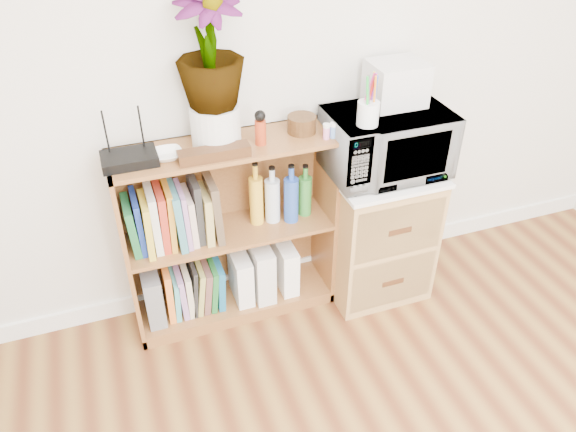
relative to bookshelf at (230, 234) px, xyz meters
name	(u,v)px	position (x,y,z in m)	size (l,w,h in m)	color
skirting_board	(289,268)	(0.35, 0.14, -0.42)	(4.00, 0.02, 0.10)	white
bookshelf	(230,234)	(0.00, 0.00, 0.00)	(1.00, 0.30, 0.95)	brown
wicker_unit	(375,232)	(0.75, -0.08, -0.12)	(0.50, 0.45, 0.70)	#9E7542
microwave	(386,143)	(0.75, -0.08, 0.40)	(0.55, 0.37, 0.31)	silver
pen_cup	(368,113)	(0.60, -0.16, 0.60)	(0.09, 0.09, 0.10)	white
small_appliance	(396,83)	(0.81, -0.01, 0.65)	(0.25, 0.21, 0.20)	silver
router	(129,159)	(-0.40, -0.02, 0.50)	(0.22, 0.15, 0.04)	black
white_bowl	(167,155)	(-0.25, -0.03, 0.49)	(0.13, 0.13, 0.03)	white
plant_pot	(216,125)	(-0.02, 0.02, 0.57)	(0.21, 0.21, 0.18)	silver
potted_plant	(209,47)	(-0.02, 0.02, 0.90)	(0.27, 0.27, 0.49)	#2F6E2C
trinket_box	(214,154)	(-0.06, -0.10, 0.50)	(0.30, 0.07, 0.05)	#391F0F
kokeshi_doll	(260,132)	(0.15, -0.04, 0.53)	(0.05, 0.05, 0.11)	#A23013
wooden_bowl	(302,124)	(0.36, 0.01, 0.51)	(0.13, 0.13, 0.08)	#331F0E
paint_jars	(333,132)	(0.47, -0.09, 0.50)	(0.11, 0.04, 0.06)	pink
file_box	(152,294)	(-0.41, 0.00, -0.27)	(0.08, 0.22, 0.28)	slate
magazine_holder_left	(241,276)	(0.04, -0.01, -0.27)	(0.08, 0.21, 0.27)	white
magazine_holder_mid	(260,269)	(0.14, -0.01, -0.25)	(0.10, 0.24, 0.31)	silver
magazine_holder_right	(285,266)	(0.28, -0.01, -0.27)	(0.08, 0.21, 0.27)	white
cookbooks	(174,216)	(-0.25, 0.00, 0.16)	(0.42, 0.20, 0.31)	#1A6434
liquor_bottles	(297,190)	(0.34, 0.00, 0.18)	(0.47, 0.07, 0.32)	gold
lower_books	(193,287)	(-0.21, 0.00, -0.28)	(0.29, 0.19, 0.29)	orange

